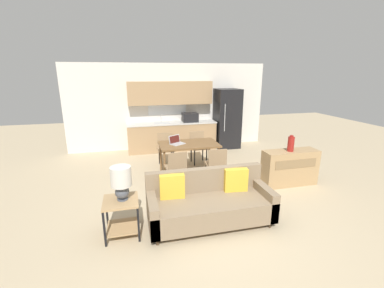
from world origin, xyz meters
TOP-DOWN VIEW (x-y plane):
  - ground_plane at (0.00, 0.00)m, footprint 20.00×20.00m
  - wall_back at (-0.00, 4.63)m, footprint 6.40×0.07m
  - kitchen_counter at (0.01, 4.33)m, footprint 2.80×0.65m
  - refrigerator at (1.82, 4.22)m, footprint 0.76×0.76m
  - dining_table at (0.05, 2.16)m, footprint 1.40×0.84m
  - couch at (-0.10, 0.04)m, footprint 2.01×0.80m
  - side_table at (-1.49, 0.01)m, footprint 0.51×0.51m
  - table_lamp at (-1.46, 0.03)m, footprint 0.30×0.30m
  - credenza at (2.08, 1.05)m, footprint 1.22×0.40m
  - vase at (2.03, 1.02)m, footprint 0.14×0.14m
  - dining_chair_near_left at (-0.39, 1.42)m, footprint 0.45×0.45m
  - dining_chair_far_left at (-0.40, 2.96)m, footprint 0.43×0.43m
  - dining_chair_near_right at (0.49, 1.43)m, footprint 0.45×0.45m
  - dining_chair_far_right at (0.50, 2.94)m, footprint 0.43×0.43m
  - laptop at (-0.24, 2.20)m, footprint 0.40×0.38m

SIDE VIEW (x-z plane):
  - ground_plane at x=0.00m, z-range 0.00..0.00m
  - couch at x=-0.10m, z-range -0.09..0.78m
  - credenza at x=2.08m, z-range 0.00..0.78m
  - side_table at x=-1.49m, z-range 0.10..0.69m
  - dining_chair_near_left at x=-0.39m, z-range 0.07..0.92m
  - dining_chair_far_left at x=-0.40m, z-range 0.07..0.92m
  - dining_chair_near_right at x=0.49m, z-range 0.07..0.92m
  - dining_chair_far_right at x=0.50m, z-range 0.07..0.92m
  - dining_table at x=0.05m, z-range 0.32..1.10m
  - laptop at x=-0.24m, z-range 0.73..0.93m
  - kitchen_counter at x=0.01m, z-range -0.23..1.92m
  - table_lamp at x=-1.46m, z-range 0.63..1.15m
  - vase at x=2.03m, z-range 0.77..1.12m
  - refrigerator at x=1.82m, z-range 0.00..1.91m
  - wall_back at x=0.00m, z-range 0.00..2.70m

